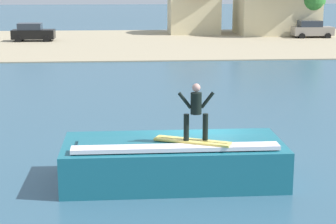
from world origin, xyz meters
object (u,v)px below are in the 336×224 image
car_near_shore (33,32)px  car_far_shore (312,29)px  wave_crest (173,161)px  surfer (196,109)px  surfboard (193,141)px  house_small_cottage (194,0)px  tree_tall_bare (311,0)px

car_near_shore → car_far_shore: (28.71, 1.47, -0.00)m
wave_crest → car_far_shore: car_far_shore is taller
surfer → car_near_shore: size_ratio=0.41×
car_far_shore → wave_crest: bearing=-112.9°
surfboard → car_far_shore: bearing=67.9°
car_far_shore → house_small_cottage: (-11.78, 6.20, 2.86)m
house_small_cottage → tree_tall_bare: 12.90m
surfer → car_near_shore: (-11.05, 42.26, -1.45)m
surfer → tree_tall_bare: tree_tall_bare is taller
tree_tall_bare → surfboard: bearing=-111.7°
house_small_cottage → tree_tall_bare: house_small_cottage is taller
wave_crest → house_small_cottage: size_ratio=0.97×
surfer → car_near_shore: surfer is taller
car_far_shore → tree_tall_bare: 3.68m
surfboard → surfer: bearing=-13.0°
car_near_shore → tree_tall_bare: size_ratio=0.75×
surfer → tree_tall_bare: bearing=68.4°
car_near_shore → tree_tall_bare: 29.53m
wave_crest → surfboard: size_ratio=2.94×
car_far_shore → tree_tall_bare: (0.45, 2.10, 2.99)m
wave_crest → car_near_shore: size_ratio=1.60×
car_far_shore → tree_tall_bare: tree_tall_bare is taller
wave_crest → surfboard: bearing=-47.9°
surfboard → car_near_shore: 43.64m
surfer → car_far_shore: (17.66, 43.73, -1.45)m
wave_crest → surfer: 1.93m
surfboard → car_near_shore: (-10.96, 42.24, -0.48)m
tree_tall_bare → wave_crest: bearing=-112.5°
surfer → car_far_shore: bearing=68.0°
car_near_shore → house_small_cottage: size_ratio=0.60×
surfer → house_small_cottage: 50.29m
surfboard → surfer: surfer is taller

